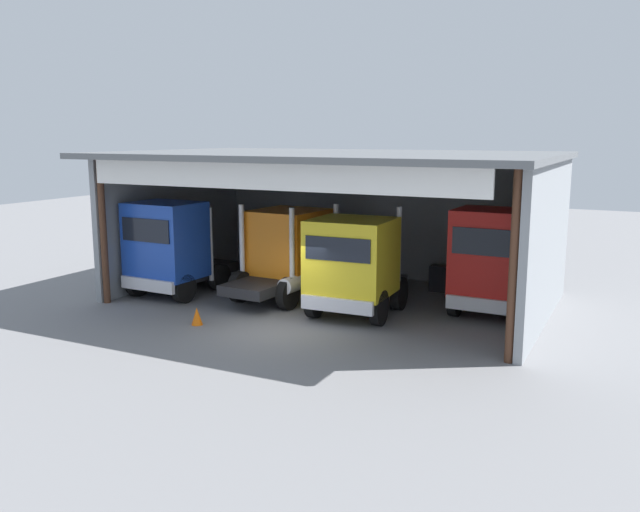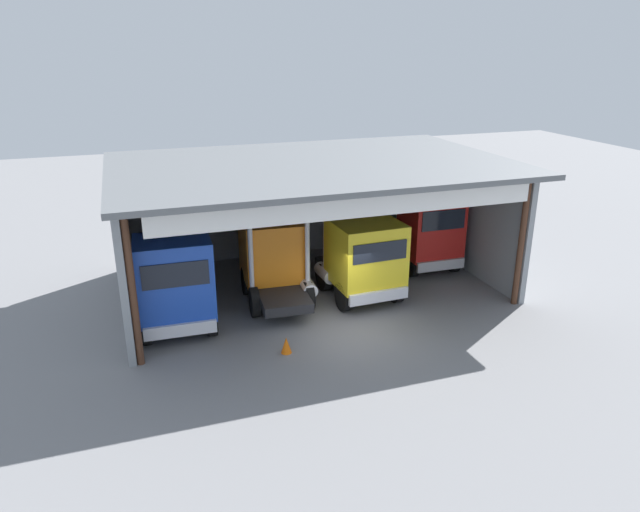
# 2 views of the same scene
# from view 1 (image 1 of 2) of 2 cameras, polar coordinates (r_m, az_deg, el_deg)

# --- Properties ---
(ground_plane) EXTENTS (80.00, 80.00, 0.00)m
(ground_plane) POSITION_cam_1_polar(r_m,az_deg,el_deg) (20.67, -3.87, -6.31)
(ground_plane) COLOR slate
(ground_plane) RESTS_ON ground
(workshop_shed) EXTENTS (15.24, 10.02, 5.34)m
(workshop_shed) POSITION_cam_1_polar(r_m,az_deg,el_deg) (24.51, 2.19, 5.24)
(workshop_shed) COLOR gray
(workshop_shed) RESTS_ON ground
(truck_blue_center_right_bay) EXTENTS (2.72, 4.49, 3.53)m
(truck_blue_center_right_bay) POSITION_cam_1_polar(r_m,az_deg,el_deg) (25.13, -12.74, 0.73)
(truck_blue_center_right_bay) COLOR #1E47B7
(truck_blue_center_right_bay) RESTS_ON ground
(truck_orange_left_bay) EXTENTS (2.62, 4.64, 3.51)m
(truck_orange_left_bay) POSITION_cam_1_polar(r_m,az_deg,el_deg) (24.19, -2.99, 0.42)
(truck_orange_left_bay) COLOR orange
(truck_orange_left_bay) RESTS_ON ground
(truck_yellow_center_bay) EXTENTS (2.80, 4.49, 3.59)m
(truck_yellow_center_bay) POSITION_cam_1_polar(r_m,az_deg,el_deg) (21.74, 2.95, -0.68)
(truck_yellow_center_bay) COLOR yellow
(truck_yellow_center_bay) RESTS_ON ground
(truck_red_right_bay) EXTENTS (2.53, 4.68, 3.58)m
(truck_red_right_bay) POSITION_cam_1_polar(r_m,az_deg,el_deg) (22.57, 14.63, -0.40)
(truck_red_right_bay) COLOR red
(truck_red_right_bay) RESTS_ON ground
(oil_drum) EXTENTS (0.58, 0.58, 0.90)m
(oil_drum) POSITION_cam_1_polar(r_m,az_deg,el_deg) (26.58, 11.40, -1.71)
(oil_drum) COLOR gold
(oil_drum) RESTS_ON ground
(tool_cart) EXTENTS (0.90, 0.60, 1.00)m
(tool_cart) POSITION_cam_1_polar(r_m,az_deg,el_deg) (25.84, 10.50, -1.91)
(tool_cart) COLOR black
(tool_cart) RESTS_ON ground
(traffic_cone) EXTENTS (0.36, 0.36, 0.56)m
(traffic_cone) POSITION_cam_1_polar(r_m,az_deg,el_deg) (21.38, -10.57, -5.12)
(traffic_cone) COLOR orange
(traffic_cone) RESTS_ON ground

